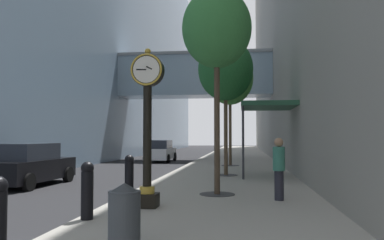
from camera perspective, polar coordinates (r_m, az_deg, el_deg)
ground_plane at (r=30.29m, az=0.49°, el=-6.06°), size 110.00×110.00×0.00m
sidewalk_right at (r=33.07m, az=6.28°, el=-5.61°), size 5.96×80.00×0.14m
building_block_left at (r=37.97m, az=-16.29°, el=15.68°), size 21.84×80.00×27.40m
street_clock at (r=10.18m, az=-6.46°, el=0.05°), size 0.84×0.55×4.08m
bollard_second at (r=9.00m, az=-14.87°, el=-9.60°), size 0.28×0.28×1.25m
bollard_third at (r=11.98m, az=-9.05°, el=-7.83°), size 0.28×0.28×1.25m
street_tree_near at (r=12.80m, az=3.58°, el=12.88°), size 2.19×2.19×6.47m
street_tree_mid_near at (r=18.73m, az=4.86°, el=7.25°), size 2.57×2.57×6.44m
street_tree_mid_far at (r=24.85m, az=5.50°, el=5.97°), size 2.89×2.89×7.09m
trash_bin at (r=6.62m, az=-9.73°, el=-13.33°), size 0.53×0.53×1.05m
pedestrian_walking at (r=11.52m, az=12.42°, el=-6.64°), size 0.34×0.45×1.76m
storefront_awning at (r=18.47m, az=10.71°, el=1.83°), size 2.40×3.60×3.30m
car_black_near at (r=16.90m, az=-22.53°, el=-6.04°), size 2.17×4.38×1.66m
car_white_mid at (r=30.60m, az=-4.58°, el=-4.51°), size 1.99×4.64×1.65m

